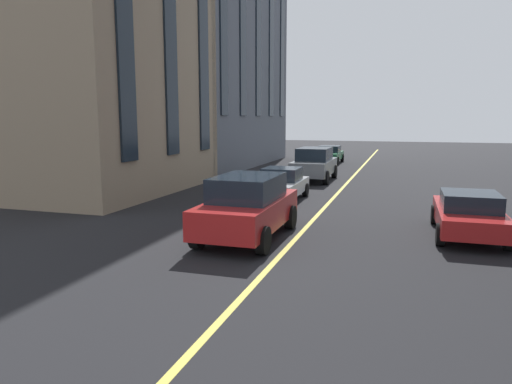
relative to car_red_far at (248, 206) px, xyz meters
name	(u,v)px	position (x,y,z in m)	size (l,w,h in m)	color
lane_centre_line	(310,224)	(2.45, -1.40, -0.96)	(80.00, 0.16, 0.01)	#D8C64C
car_red_far	(248,206)	(0.00, 0.00, 0.00)	(4.70, 2.14, 1.88)	#B21E1E
car_silver_oncoming	(281,184)	(6.76, 0.74, -0.27)	(3.90, 1.89, 1.40)	#B7BABF
car_grey_near	(314,164)	(13.63, 0.55, 0.00)	(4.70, 2.14, 1.88)	slate
car_red_mid	(469,214)	(2.19, -6.30, -0.27)	(4.40, 1.95, 1.37)	#B21E1E
car_green_parked_a	(329,154)	(24.56, 1.39, -0.27)	(4.40, 1.95, 1.37)	#1E6038
building_left_far	(82,54)	(7.01, 10.83, 5.66)	(11.12, 9.58, 13.25)	gray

